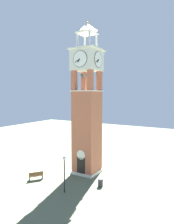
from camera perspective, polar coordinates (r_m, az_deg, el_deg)
The scene contains 7 objects.
ground at distance 26.81m, azimuth -0.00°, elevation -16.10°, with size 80.00×80.00×0.00m, color #5B664C.
clock_tower at distance 25.13m, azimuth -0.00°, elevation 0.23°, with size 3.33×3.33×18.04m.
park_bench at distance 25.18m, azimuth -13.71°, elevation -16.48°, with size 1.32×1.54×0.95m.
lamp_post at distance 21.12m, azimuth -6.20°, elevation -14.73°, with size 0.36×0.36×3.58m.
trash_bin at distance 23.03m, azimuth 3.67°, elevation -18.66°, with size 0.52×0.52×0.80m, color #2D2D33.
shrub_near_entry at distance 28.46m, azimuth 2.71°, elevation -13.77°, with size 1.01×1.01×1.00m, color #28562D.
shrub_left_of_tower at distance 29.31m, azimuth -2.73°, elevation -13.50°, with size 0.99×0.99×0.73m, color #28562D.
Camera 1 is at (12.89, -21.48, 9.55)m, focal length 33.61 mm.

